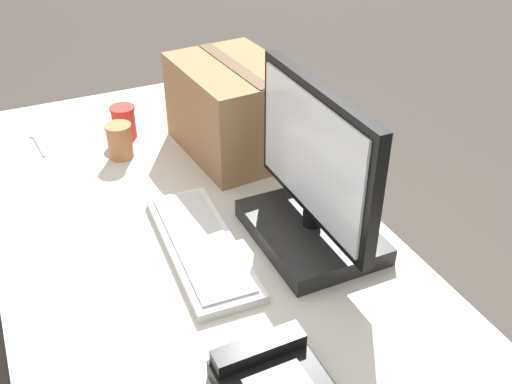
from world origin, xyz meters
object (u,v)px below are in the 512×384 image
monitor (313,189)px  paper_cup_right (120,141)px  desk_phone (272,380)px  cardboard_box (234,109)px  spoon (36,141)px  keyboard (200,246)px  paper_cup_left (124,122)px

monitor → paper_cup_right: monitor is taller
desk_phone → cardboard_box: bearing=160.4°
desk_phone → spoon: size_ratio=1.09×
paper_cup_right → spoon: bearing=-133.4°
desk_phone → spoon: bearing=-168.2°
spoon → cardboard_box: cardboard_box is taller
monitor → spoon: (-0.79, -0.53, -0.14)m
desk_phone → paper_cup_right: bearing=-178.6°
monitor → keyboard: monitor is taller
monitor → spoon: 0.96m
spoon → paper_cup_right: bearing=-138.0°
paper_cup_right → cardboard_box: size_ratio=0.26×
desk_phone → paper_cup_right: (-0.94, -0.03, 0.03)m
desk_phone → cardboard_box: size_ratio=0.46×
keyboard → desk_phone: bearing=-0.2°
keyboard → spoon: size_ratio=2.68×
desk_phone → paper_cup_left: (-1.05, 0.01, 0.03)m
monitor → paper_cup_left: bearing=-158.7°
paper_cup_left → paper_cup_right: size_ratio=0.99×
desk_phone → spoon: desk_phone is taller
monitor → desk_phone: size_ratio=2.50×
keyboard → paper_cup_right: (-0.51, -0.06, 0.04)m
spoon → cardboard_box: 0.63m
keyboard → cardboard_box: cardboard_box is taller
paper_cup_left → spoon: 0.28m
monitor → keyboard: (-0.07, -0.26, -0.13)m
spoon → desk_phone: bearing=-172.1°
spoon → cardboard_box: size_ratio=0.42×
paper_cup_left → cardboard_box: 0.36m
paper_cup_left → spoon: paper_cup_left is taller
monitor → keyboard: 0.30m
desk_phone → cardboard_box: (-0.84, 0.29, 0.11)m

